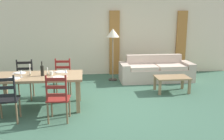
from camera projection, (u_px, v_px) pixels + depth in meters
ground_plane at (107, 107)px, 5.51m from camera, size 9.60×9.60×0.02m
wall_far at (98, 36)px, 8.42m from camera, size 9.60×0.16×2.70m
curtain_panel_left at (114, 43)px, 8.40m from camera, size 0.35×0.08×2.20m
curtain_panel_right at (181, 42)px, 8.66m from camera, size 0.35×0.08×2.20m
dining_table at (39, 79)px, 5.32m from camera, size 1.90×0.96×0.75m
dining_chair_near_left at (7, 99)px, 4.61m from camera, size 0.45×0.43×0.96m
dining_chair_near_right at (58, 98)px, 4.64m from camera, size 0.45×0.43×0.96m
dining_chair_far_left at (24, 80)px, 6.01m from camera, size 0.43×0.41×0.96m
dining_chair_far_right at (62, 78)px, 6.17m from camera, size 0.45×0.43×0.96m
dinner_plate_near_left at (14, 78)px, 5.00m from camera, size 0.24×0.24×0.02m
fork_near_left at (6, 79)px, 4.99m from camera, size 0.02×0.17×0.01m
dinner_plate_near_right at (58, 77)px, 5.10m from camera, size 0.24×0.24×0.02m
fork_near_right at (51, 78)px, 5.09m from camera, size 0.02×0.17×0.01m
dinner_plate_far_left at (20, 73)px, 5.49m from camera, size 0.24×0.24×0.02m
fork_far_left at (13, 73)px, 5.47m from camera, size 0.02×0.17×0.01m
dinner_plate_far_right at (61, 72)px, 5.59m from camera, size 0.24×0.24×0.02m
fork_far_right at (54, 72)px, 5.57m from camera, size 0.03×0.17×0.01m
wine_bottle at (42, 70)px, 5.23m from camera, size 0.07×0.07×0.32m
wine_glass_near_left at (21, 72)px, 5.11m from camera, size 0.06×0.06×0.16m
wine_glass_near_right at (66, 71)px, 5.19m from camera, size 0.06×0.06×0.16m
coffee_cup_primary at (51, 73)px, 5.30m from camera, size 0.07×0.07×0.09m
candle_tall at (30, 72)px, 5.28m from camera, size 0.05×0.05×0.26m
candle_short at (48, 73)px, 5.27m from camera, size 0.05×0.05×0.18m
couch at (156, 71)px, 7.72m from camera, size 2.29×0.82×0.80m
coffee_table at (172, 79)px, 6.54m from camera, size 0.90×0.56×0.42m
standing_lamp at (113, 36)px, 7.51m from camera, size 0.40×0.40×1.64m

